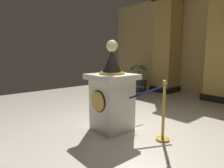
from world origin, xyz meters
TOP-DOWN VIEW (x-y plane):
  - ground_plane at (0.00, 0.00)m, footprint 10.65×10.65m
  - pedestal_clock at (-0.34, -0.21)m, footprint 0.81×0.81m
  - stanchion_near at (0.60, 0.15)m, footprint 0.24×0.24m
  - stanchion_far at (-1.04, 0.63)m, footprint 0.24×0.24m
  - velvet_rope at (-0.22, 0.39)m, footprint 1.09×1.08m
  - column_left at (-2.05, 4.02)m, footprint 0.93×0.93m
  - column_centre_rear at (0.00, 4.02)m, footprint 0.89×0.89m
  - potted_palm_left at (-2.69, 3.19)m, footprint 0.74×0.69m

SIDE VIEW (x-z plane):
  - ground_plane at x=0.00m, z-range 0.00..0.00m
  - potted_palm_left at x=-2.69m, z-range -0.25..0.88m
  - stanchion_far at x=-1.04m, z-range -0.15..0.83m
  - stanchion_near at x=0.60m, z-range -0.16..0.90m
  - pedestal_clock at x=-0.34m, z-range -0.19..1.55m
  - velvet_rope at x=-0.22m, z-range 0.68..0.90m
  - column_left at x=-2.05m, z-range -0.01..3.59m
  - column_centre_rear at x=0.00m, z-range -0.01..3.59m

